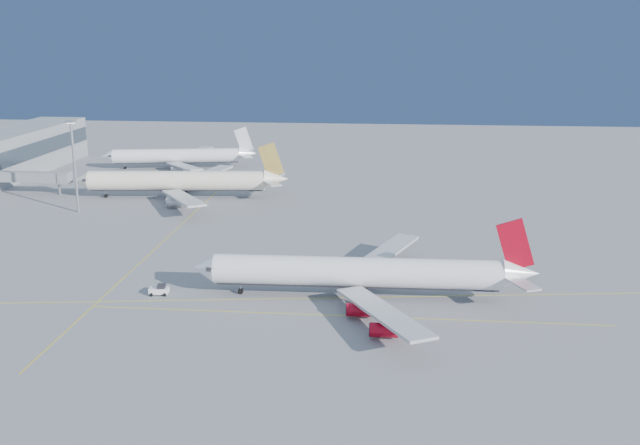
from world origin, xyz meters
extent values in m
plane|color=slate|center=(0.00, 0.00, 0.00)|extent=(500.00, 500.00, 0.00)
cube|color=#3F4C59|center=(-105.80, 85.00, 9.00)|extent=(0.40, 107.80, 5.00)
cube|color=gray|center=(-95.00, 72.00, 5.20)|extent=(22.00, 3.00, 3.00)
cylinder|color=gray|center=(-86.00, 72.00, 2.60)|extent=(0.70, 0.70, 5.20)
cube|color=gray|center=(-84.00, 72.00, 5.20)|extent=(3.20, 3.60, 3.40)
cube|color=#D3C10B|center=(5.00, -14.00, 0.01)|extent=(90.00, 0.18, 0.02)
cube|color=#D3C10B|center=(0.00, -6.00, 0.01)|extent=(118.86, 16.88, 0.02)
cube|color=#D3C10B|center=(-40.00, 30.00, 0.01)|extent=(0.18, 140.00, 0.02)
cylinder|color=white|center=(6.37, -4.81, 4.86)|extent=(52.45, 6.33, 5.42)
cone|color=white|center=(-21.87, -5.30, 4.86)|extent=(4.30, 5.50, 5.42)
cone|color=white|center=(35.82, -4.30, 5.42)|extent=(6.63, 5.26, 5.15)
cube|color=black|center=(-20.09, -5.26, 5.42)|extent=(1.58, 5.18, 0.65)
cube|color=#B7B7BC|center=(11.38, -19.91, 3.37)|extent=(16.60, 26.35, 0.51)
cube|color=#B7B7BC|center=(10.85, 10.46, 3.37)|extent=(15.83, 26.61, 0.51)
cube|color=#9F0618|center=(34.42, -4.32, 10.66)|extent=(7.20, 0.54, 9.89)
cylinder|color=gray|center=(-15.10, -5.18, 1.59)|extent=(0.22, 0.22, 2.15)
cylinder|color=black|center=(-15.10, -5.18, 0.51)|extent=(1.04, 0.67, 1.03)
cylinder|color=gray|center=(7.37, -8.63, 1.59)|extent=(0.30, 0.30, 2.15)
cylinder|color=black|center=(7.37, -8.63, 0.51)|extent=(1.04, 0.86, 1.03)
cylinder|color=gray|center=(7.24, -0.96, 1.59)|extent=(0.30, 0.30, 2.15)
cylinder|color=black|center=(7.24, -0.96, 0.51)|extent=(1.04, 0.86, 1.03)
cylinder|color=#9F0618|center=(7.51, -15.09, 1.62)|extent=(4.53, 2.41, 2.34)
cylinder|color=#9F0618|center=(11.62, -23.16, 1.62)|extent=(4.53, 2.41, 2.34)
cylinder|color=#9F0618|center=(7.15, 5.51, 1.62)|extent=(4.53, 2.41, 2.34)
cylinder|color=#9F0618|center=(10.98, 13.72, 1.62)|extent=(4.53, 2.41, 2.34)
cylinder|color=beige|center=(-49.64, 71.23, 5.09)|extent=(51.70, 10.23, 5.63)
cone|color=beige|center=(-77.41, 68.72, 5.09)|extent=(4.94, 6.01, 5.63)
cone|color=beige|center=(-20.60, 73.85, 5.68)|extent=(7.37, 5.95, 5.35)
cube|color=black|center=(-75.54, 68.89, 5.68)|extent=(2.06, 5.47, 0.69)
cube|color=#B7B7BC|center=(-43.49, 56.19, 3.54)|extent=(18.68, 26.32, 0.54)
cube|color=#B7B7BC|center=(-46.29, 87.13, 3.54)|extent=(14.60, 27.68, 0.54)
cube|color=#A8933F|center=(-22.08, 73.72, 11.19)|extent=(7.61, 1.13, 10.46)
cylinder|color=gray|center=(-70.63, 69.34, 1.68)|extent=(0.24, 0.24, 2.27)
cylinder|color=black|center=(-70.63, 69.34, 0.54)|extent=(1.15, 0.79, 1.09)
cylinder|color=gray|center=(-48.30, 67.33, 1.68)|extent=(0.32, 0.32, 2.27)
cylinder|color=black|center=(-48.30, 67.33, 0.54)|extent=(1.16, 0.98, 1.09)
cylinder|color=gray|center=(-49.02, 75.31, 1.68)|extent=(0.32, 0.32, 2.27)
cylinder|color=black|center=(-49.02, 75.31, 0.54)|extent=(1.16, 0.98, 1.09)
cylinder|color=#B7B7BC|center=(-46.56, 58.69, 1.69)|extent=(4.95, 2.89, 2.47)
cylinder|color=#B7B7BC|center=(-48.86, 84.11, 1.69)|extent=(4.95, 2.89, 2.47)
cylinder|color=white|center=(-63.25, 116.62, 4.53)|extent=(44.56, 12.48, 4.97)
cone|color=white|center=(-87.03, 112.49, 4.53)|extent=(4.78, 5.58, 4.97)
cone|color=white|center=(-38.33, 120.95, 5.06)|extent=(6.93, 5.71, 4.72)
cube|color=black|center=(-85.37, 112.78, 5.06)|extent=(2.21, 4.89, 0.62)
cube|color=#B7B7BC|center=(-56.94, 104.05, 3.16)|extent=(17.73, 22.10, 0.49)
cube|color=#B7B7BC|center=(-61.54, 130.59, 3.16)|extent=(11.05, 24.28, 0.49)
cube|color=silver|center=(-39.64, 120.72, 9.98)|extent=(6.79, 1.56, 9.39)
cylinder|color=gray|center=(-81.17, 113.51, 1.51)|extent=(0.21, 0.21, 2.04)
cylinder|color=black|center=(-81.17, 113.51, 0.49)|extent=(1.07, 0.78, 0.98)
cylinder|color=gray|center=(-61.77, 113.28, 1.51)|extent=(0.28, 0.28, 2.04)
cylinder|color=black|center=(-61.77, 113.28, 0.49)|extent=(1.10, 0.95, 0.98)
cylinder|color=gray|center=(-62.98, 120.27, 1.51)|extent=(0.28, 0.28, 2.04)
cylinder|color=black|center=(-62.98, 120.27, 0.49)|extent=(1.10, 0.95, 0.98)
cylinder|color=#B7B7BC|center=(-59.81, 105.98, 1.50)|extent=(4.58, 2.91, 2.22)
cylinder|color=#B7B7BC|center=(-63.60, 127.80, 1.50)|extent=(4.58, 2.91, 2.22)
cube|color=white|center=(-30.09, -7.06, 0.79)|extent=(3.68, 2.09, 1.06)
cube|color=black|center=(-29.56, -7.01, 1.59)|extent=(1.55, 1.63, 0.79)
cylinder|color=black|center=(-31.23, -8.10, 0.31)|extent=(0.64, 0.37, 0.62)
cylinder|color=black|center=(-31.41, -6.26, 0.31)|extent=(0.64, 0.37, 0.62)
cylinder|color=black|center=(-28.77, -7.87, 0.31)|extent=(0.64, 0.37, 0.62)
cylinder|color=black|center=(-28.95, -6.02, 0.31)|extent=(0.64, 0.37, 0.62)
cylinder|color=gray|center=(-71.35, 51.84, 12.14)|extent=(0.68, 0.68, 24.27)
cube|color=gray|center=(-71.35, 51.84, 24.46)|extent=(2.14, 2.14, 0.49)
cube|color=white|center=(-71.35, 51.84, 24.08)|extent=(1.55, 1.55, 0.24)
camera|label=1|loc=(11.52, -127.81, 47.20)|focal=40.00mm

